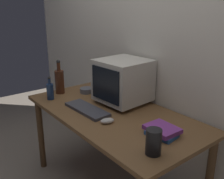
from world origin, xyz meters
TOP-DOWN VIEW (x-y plane):
  - back_wall at (0.00, 0.44)m, footprint 4.00×0.08m
  - desk at (0.00, 0.00)m, footprint 1.50×0.77m
  - crt_monitor at (-0.09, 0.18)m, footprint 0.40×0.41m
  - keyboard at (-0.13, -0.15)m, footprint 0.43×0.17m
  - computer_mouse at (0.14, -0.16)m, footprint 0.09×0.11m
  - bottle_tall at (-0.64, -0.11)m, footprint 0.08×0.08m
  - bottle_short at (-0.55, -0.26)m, footprint 0.06×0.06m
  - book_stack at (0.50, 0.01)m, footprint 0.21×0.17m
  - mug at (-0.50, 0.26)m, footprint 0.12×0.08m
  - cd_spindle at (-0.50, 0.08)m, footprint 0.12×0.12m
  - metal_canister at (0.61, -0.19)m, footprint 0.09×0.09m

SIDE VIEW (x-z plane):
  - desk at x=0.00m, z-range 0.28..1.02m
  - keyboard at x=-0.13m, z-range 0.74..0.76m
  - computer_mouse at x=0.14m, z-range 0.74..0.77m
  - cd_spindle at x=-0.50m, z-range 0.74..0.78m
  - book_stack at x=0.50m, z-range 0.74..0.80m
  - mug at x=-0.50m, z-range 0.74..0.83m
  - metal_canister at x=0.61m, z-range 0.74..0.89m
  - bottle_short at x=-0.55m, z-range 0.71..0.92m
  - bottle_tall at x=-0.64m, z-range 0.70..1.02m
  - crt_monitor at x=-0.09m, z-range 0.75..1.12m
  - back_wall at x=0.00m, z-range 0.00..2.50m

